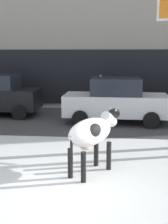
% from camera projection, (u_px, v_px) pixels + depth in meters
% --- Properties ---
extents(ground_plane, '(120.00, 120.00, 0.00)m').
position_uv_depth(ground_plane, '(51.00, 200.00, 5.93)').
color(ground_plane, white).
extents(road_strip, '(60.00, 5.60, 0.01)m').
position_uv_depth(road_strip, '(85.00, 120.00, 13.08)').
color(road_strip, '#423F3F').
rests_on(road_strip, ground).
extents(cow_holstein, '(1.41, 1.80, 1.54)m').
position_uv_depth(cow_holstein, '(92.00, 132.00, 7.09)').
color(cow_holstein, silver).
rests_on(cow_holstein, ground).
extents(car_black_hatchback, '(3.53, 1.97, 1.86)m').
position_uv_depth(car_black_hatchback, '(0.00, 95.00, 13.83)').
color(car_black_hatchback, black).
rests_on(car_black_hatchback, ground).
extents(car_white_sedan, '(4.23, 2.04, 1.84)m').
position_uv_depth(car_white_sedan, '(116.00, 101.00, 12.41)').
color(car_white_sedan, white).
rests_on(car_white_sedan, ground).
extents(pedestrian_near_billboard, '(0.36, 0.24, 1.73)m').
position_uv_depth(pedestrian_near_billboard, '(101.00, 91.00, 15.74)').
color(pedestrian_near_billboard, '#282833').
rests_on(pedestrian_near_billboard, ground).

